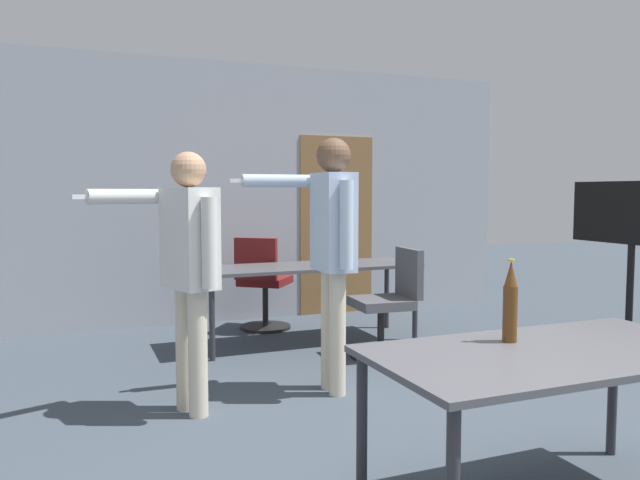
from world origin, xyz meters
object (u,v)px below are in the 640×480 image
object	(u,v)px
tv_screen	(632,245)
office_chair_far_right	(263,286)
person_far_watching	(331,237)
beer_bottle	(510,303)
office_chair_mid_tucked	(389,306)
person_right_polo	(188,256)

from	to	relation	value
tv_screen	office_chair_far_right	distance (m)	3.44
tv_screen	person_far_watching	size ratio (longest dim) A/B	0.84
tv_screen	office_chair_far_right	xyz separation A→B (m)	(-2.65, 2.14, -0.51)
tv_screen	office_chair_far_right	size ratio (longest dim) A/B	1.57
person_far_watching	beer_bottle	world-z (taller)	person_far_watching
office_chair_mid_tucked	tv_screen	bearing A→B (deg)	-106.92
tv_screen	person_right_polo	xyz separation A→B (m)	(-3.78, 0.01, 0.05)
office_chair_mid_tucked	beer_bottle	bearing A→B (deg)	168.59
tv_screen	beer_bottle	bearing A→B (deg)	-57.88
person_right_polo	beer_bottle	bearing A→B (deg)	-162.93
office_chair_mid_tucked	person_right_polo	bearing A→B (deg)	116.38
office_chair_mid_tucked	beer_bottle	world-z (taller)	beer_bottle
tv_screen	office_chair_far_right	bearing A→B (deg)	-128.94
person_far_watching	person_right_polo	xyz separation A→B (m)	(-1.01, -0.05, -0.09)
tv_screen	person_far_watching	distance (m)	2.78
tv_screen	person_right_polo	distance (m)	3.78
person_far_watching	tv_screen	bearing A→B (deg)	-89.46
tv_screen	office_chair_mid_tucked	distance (m)	2.14
office_chair_far_right	beer_bottle	xyz separation A→B (m)	(0.03, -3.78, 0.45)
person_right_polo	beer_bottle	world-z (taller)	person_right_polo
person_right_polo	office_chair_far_right	distance (m)	2.47
tv_screen	person_right_polo	size ratio (longest dim) A/B	0.90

